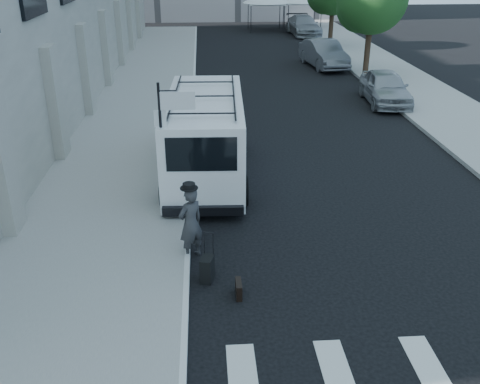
{
  "coord_description": "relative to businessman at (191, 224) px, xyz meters",
  "views": [
    {
      "loc": [
        -1.52,
        -9.55,
        6.59
      ],
      "look_at": [
        -0.72,
        1.93,
        1.3
      ],
      "focal_mm": 40.0,
      "sensor_mm": 36.0,
      "label": 1
    }
  ],
  "objects": [
    {
      "name": "ground",
      "position": [
        1.9,
        -1.22,
        -0.87
      ],
      "size": [
        120.0,
        120.0,
        0.0
      ],
      "primitive_type": "plane",
      "color": "black",
      "rests_on": "ground"
    },
    {
      "name": "sidewalk_left",
      "position": [
        -2.35,
        14.78,
        -0.8
      ],
      "size": [
        4.5,
        48.0,
        0.15
      ],
      "primitive_type": "cube",
      "color": "gray",
      "rests_on": "ground"
    },
    {
      "name": "sidewalk_right",
      "position": [
        10.9,
        18.78,
        -0.8
      ],
      "size": [
        4.0,
        56.0,
        0.15
      ],
      "primitive_type": "cube",
      "color": "gray",
      "rests_on": "ground"
    },
    {
      "name": "sign_pole",
      "position": [
        -0.46,
        1.98,
        1.78
      ],
      "size": [
        1.03,
        0.07,
        3.5
      ],
      "color": "black",
      "rests_on": "sidewalk_left"
    },
    {
      "name": "tree_near",
      "position": [
        9.4,
        18.93,
        3.1
      ],
      "size": [
        3.8,
        3.83,
        6.03
      ],
      "color": "black",
      "rests_on": "ground"
    },
    {
      "name": "businessman",
      "position": [
        0.0,
        0.0,
        0.0
      ],
      "size": [
        0.76,
        0.72,
        1.75
      ],
      "primitive_type": "imported",
      "rotation": [
        0.0,
        0.0,
        3.8
      ],
      "color": "#353538",
      "rests_on": "ground"
    },
    {
      "name": "briefcase",
      "position": [
        0.99,
        -1.62,
        -0.7
      ],
      "size": [
        0.12,
        0.44,
        0.34
      ],
      "primitive_type": "cube",
      "rotation": [
        0.0,
        0.0,
        0.01
      ],
      "color": "black",
      "rests_on": "ground"
    },
    {
      "name": "suitcase",
      "position": [
        0.35,
        -0.99,
        -0.58
      ],
      "size": [
        0.34,
        0.44,
        1.09
      ],
      "rotation": [
        0.0,
        0.0,
        -0.26
      ],
      "color": "black",
      "rests_on": "ground"
    },
    {
      "name": "cargo_van",
      "position": [
        0.41,
        4.97,
        0.43
      ],
      "size": [
        2.62,
        6.89,
        2.54
      ],
      "rotation": [
        0.0,
        0.0,
        -0.04
      ],
      "color": "white",
      "rests_on": "ground"
    },
    {
      "name": "parked_car_a",
      "position": [
        8.7,
        12.93,
        -0.13
      ],
      "size": [
        2.07,
        4.5,
        1.49
      ],
      "primitive_type": "imported",
      "rotation": [
        0.0,
        0.0,
        -0.07
      ],
      "color": "#989B9F",
      "rests_on": "ground"
    },
    {
      "name": "parked_car_b",
      "position": [
        7.63,
        21.23,
        -0.09
      ],
      "size": [
        2.29,
        4.95,
        1.57
      ],
      "primitive_type": "imported",
      "rotation": [
        0.0,
        0.0,
        0.13
      ],
      "color": "slate",
      "rests_on": "ground"
    },
    {
      "name": "parked_car_c",
      "position": [
        8.7,
        34.04,
        -0.11
      ],
      "size": [
        2.45,
        5.36,
        1.52
      ],
      "primitive_type": "imported",
      "rotation": [
        0.0,
        0.0,
        0.06
      ],
      "color": "gray",
      "rests_on": "ground"
    }
  ]
}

